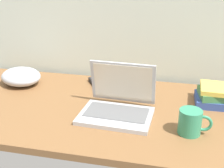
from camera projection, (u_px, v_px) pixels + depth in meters
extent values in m
cube|color=brown|center=(104.00, 110.00, 1.37)|extent=(1.60, 0.76, 0.03)
cube|color=#B2B5BA|center=(116.00, 116.00, 1.27)|extent=(0.32, 0.23, 0.02)
cube|color=slate|center=(117.00, 112.00, 1.28)|extent=(0.28, 0.15, 0.00)
cube|color=#B2B5BA|center=(123.00, 82.00, 1.34)|extent=(0.30, 0.06, 0.20)
cube|color=beige|center=(122.00, 83.00, 1.34)|extent=(0.27, 0.04, 0.17)
cylinder|color=#338C66|center=(190.00, 122.00, 1.14)|extent=(0.09, 0.09, 0.10)
torus|color=#338C66|center=(203.00, 123.00, 1.13)|extent=(0.07, 0.01, 0.07)
cylinder|color=brown|center=(191.00, 112.00, 1.12)|extent=(0.08, 0.08, 0.00)
cube|color=black|center=(97.00, 83.00, 1.61)|extent=(0.13, 0.16, 0.02)
cube|color=slate|center=(97.00, 81.00, 1.60)|extent=(0.09, 0.12, 0.00)
cube|color=#334C99|center=(217.00, 101.00, 1.39)|extent=(0.20, 0.16, 0.04)
cube|color=#3F7F4C|center=(218.00, 94.00, 1.38)|extent=(0.18, 0.16, 0.03)
cube|color=#D8BF4C|center=(219.00, 89.00, 1.37)|extent=(0.17, 0.16, 0.02)
ellipsoid|color=#B2B7C1|center=(21.00, 76.00, 1.61)|extent=(0.30, 0.29, 0.09)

